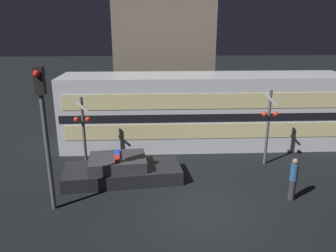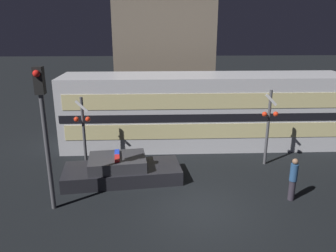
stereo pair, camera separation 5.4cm
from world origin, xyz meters
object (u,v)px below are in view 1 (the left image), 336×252
at_px(train, 204,111).
at_px(police_car, 121,171).
at_px(traffic_light_corner, 44,122).
at_px(pedestrian, 293,179).
at_px(crossing_signal_near, 268,124).

bearing_deg(train, police_car, -134.47).
bearing_deg(traffic_light_corner, pedestrian, 1.55).
height_order(police_car, traffic_light_corner, traffic_light_corner).
relative_size(train, crossing_signal_near, 4.19).
height_order(train, traffic_light_corner, traffic_light_corner).
distance_m(train, traffic_light_corner, 9.18).
bearing_deg(pedestrian, police_car, 163.61).
relative_size(crossing_signal_near, traffic_light_corner, 0.70).
height_order(pedestrian, traffic_light_corner, traffic_light_corner).
distance_m(police_car, traffic_light_corner, 4.26).
bearing_deg(police_car, pedestrian, -22.92).
relative_size(train, police_car, 2.95).
bearing_deg(pedestrian, crossing_signal_near, 88.67).
distance_m(police_car, crossing_signal_near, 7.05).
height_order(train, police_car, train).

